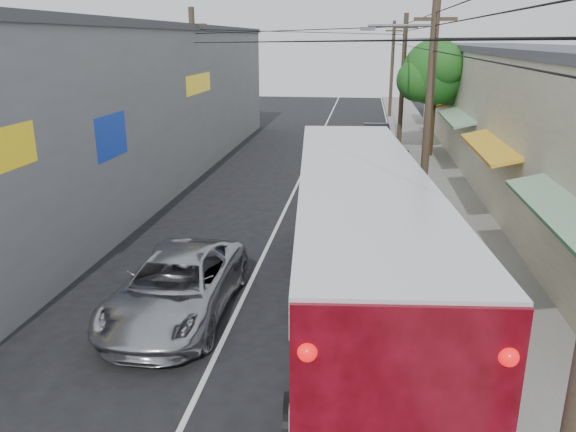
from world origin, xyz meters
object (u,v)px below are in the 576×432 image
Objects in this scene: parked_suv at (398,175)px; parked_car_far at (376,136)px; pedestrian_near at (441,227)px; coach_bus at (358,245)px; jeepney at (177,286)px; pedestrian_far at (430,211)px; parked_car_mid at (377,147)px.

parked_car_far reaches higher than parked_suv.
coach_bus is at bearing 76.27° from pedestrian_near.
parked_car_far is at bearing 77.55° from jeepney.
pedestrian_near reaches higher than parked_suv.
coach_bus is at bearing 70.94° from pedestrian_far.
pedestrian_near is at bearing -84.41° from parked_car_mid.
jeepney is 1.23× the size of parked_car_far.
parked_suv is (6.00, 12.84, -0.05)m from jeepney.
parked_car_far is at bearing 88.54° from parked_car_mid.
jeepney reaches higher than parked_car_mid.
parked_suv is 10.38m from parked_car_far.
coach_bus is 8.62× the size of pedestrian_near.
jeepney is 23.76m from parked_car_far.
parked_car_mid is at bearing -91.68° from parked_car_far.
coach_bus is 19.26m from parked_car_mid.
parked_car_far is at bearing -83.53° from pedestrian_far.
parked_car_mid is 2.91× the size of pedestrian_far.
parked_suv is at bearing -81.43° from pedestrian_far.
pedestrian_near is (2.58, 4.91, -1.07)m from coach_bus.
pedestrian_far reaches higher than parked_car_far.
jeepney is 3.60× the size of pedestrian_near.
pedestrian_far is (1.60, -16.25, 0.14)m from parked_car_far.
parked_suv is 1.10× the size of parked_car_far.
jeepney reaches higher than parked_car_far.
pedestrian_near is at bearing 36.87° from jeepney.
coach_bus is 2.67× the size of parked_suv.
jeepney is 14.17m from parked_suv.
parked_car_far is 2.96× the size of pedestrian_far.
coach_bus reaches higher than pedestrian_near.
parked_car_far is 18.09m from pedestrian_near.
coach_bus is 7.16m from pedestrian_far.
parked_car_mid is 2.88× the size of pedestrian_near.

